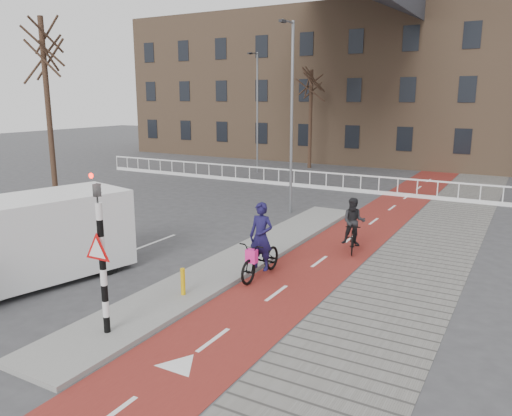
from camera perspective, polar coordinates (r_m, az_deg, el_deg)
The scene contains 15 objects.
ground at distance 12.68m, azimuth -8.05°, elevation -11.38°, with size 120.00×120.00×0.00m, color #38383A.
bike_lane at distance 20.60m, azimuth 12.51°, elevation -2.10°, with size 2.50×60.00×0.01m, color maroon.
sidewalk at distance 20.02m, azimuth 20.20°, elevation -3.01°, with size 3.00×60.00×0.01m, color slate.
curb_island at distance 16.12m, azimuth -1.41°, elevation -5.72°, with size 1.80×16.00×0.12m, color gray.
traffic_signal at distance 10.97m, azimuth -17.31°, elevation -4.61°, with size 0.80×0.80×3.68m.
bollard at distance 13.12m, azimuth -8.35°, elevation -8.32°, with size 0.12×0.12×0.71m, color #E4AF0C.
cyclist_near at distance 14.39m, azimuth 0.58°, elevation -5.11°, with size 0.76×2.15×2.20m.
cyclist_far at distance 17.05m, azimuth 11.07°, elevation -2.44°, with size 0.93×1.77×1.84m.
van at distance 15.19m, azimuth -24.98°, elevation -3.28°, with size 3.56×6.03×2.43m.
railing at distance 29.22m, azimuth 4.36°, elevation 3.07°, with size 28.00×0.10×0.99m.
townhouse_row at distance 42.46m, azimuth 16.06°, elevation 15.76°, with size 46.00×10.00×15.90m.
tree_left at distance 24.67m, azimuth -22.58°, elevation 9.68°, with size 0.25×0.25×8.55m, color #301D15.
tree_mid at distance 36.83m, azimuth 6.23°, elevation 10.00°, with size 0.26×0.26×6.99m, color #301D15.
streetlight_near at distance 22.06m, azimuth 4.10°, elevation 9.95°, with size 0.12×0.12×8.23m, color slate.
streetlight_left at distance 34.40m, azimuth 0.15°, elevation 10.73°, with size 0.12×0.12×8.00m, color slate.
Camera 1 is at (7.13, -9.15, 5.13)m, focal length 35.00 mm.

